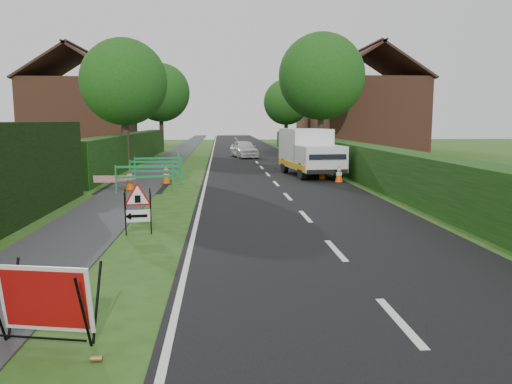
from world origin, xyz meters
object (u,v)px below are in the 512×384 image
red_rect_sign (45,300)px  hatchback_car (244,149)px  triangle_sign (136,205)px  works_van (309,151)px

red_rect_sign → hatchback_car: bearing=94.8°
triangle_sign → works_van: 13.26m
red_rect_sign → triangle_sign: (0.13, 5.43, 0.17)m
works_van → hatchback_car: works_van is taller
red_rect_sign → hatchback_car: 29.12m
works_van → triangle_sign: bearing=-124.0°
red_rect_sign → works_van: (6.08, 17.27, 0.61)m
hatchback_car → triangle_sign: bearing=-109.2°
triangle_sign → works_van: bearing=54.5°
works_van → hatchback_car: bearing=94.7°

